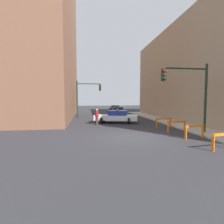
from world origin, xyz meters
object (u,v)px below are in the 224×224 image
Objects in this scene: parked_car_near at (118,111)px; police_car at (116,116)px; traffic_light_near at (192,88)px; barrier_front at (224,138)px; pedestrian_crossing at (97,117)px; barrier_back at (176,125)px; traffic_light_far at (85,94)px; parked_car_mid at (115,108)px; barrier_mid at (194,129)px; barrier_corner at (164,121)px.

police_car is at bearing -97.72° from parked_car_near.
barrier_front is (-0.72, -4.11, -2.91)m from traffic_light_near.
barrier_back is (6.14, -4.96, -0.24)m from pedestrian_crossing.
pedestrian_crossing is at bearing -79.63° from traffic_light_far.
parked_car_mid is (2.81, 18.28, -0.05)m from police_car.
traffic_light_near is 3.28× the size of barrier_front.
barrier_front is at bearing -93.21° from barrier_mid.
traffic_light_near is 1.00× the size of traffic_light_far.
traffic_light_far is 1.21× the size of parked_car_mid.
barrier_mid is 4.55m from barrier_corner.
parked_car_near is 21.68m from barrier_front.
traffic_light_near is 17.90m from parked_car_near.
barrier_back is (-0.09, 2.24, 0.00)m from barrier_mid.
traffic_light_near is 8.80m from police_car.
traffic_light_far reaches higher than police_car.
pedestrian_crossing is 6.66m from barrier_corner.
barrier_mid is at bearing -112.57° from traffic_light_near.
barrier_mid is (-0.56, -1.35, -2.91)m from traffic_light_near.
police_car is at bearing 123.10° from traffic_light_near.
pedestrian_crossing is 1.04× the size of barrier_back.
parked_car_near is (-2.52, 17.49, -2.86)m from traffic_light_near.
parked_car_near is 2.65× the size of pedestrian_crossing.
traffic_light_near reaches higher than parked_car_mid.
barrier_back is at bearing -89.23° from barrier_corner.
parked_car_near and parked_car_mid have the same top height.
barrier_mid and barrier_back have the same top height.
barrier_corner is at bearing 102.08° from traffic_light_near.
parked_car_mid is 2.59× the size of pedestrian_crossing.
barrier_back is (3.90, -6.10, -0.11)m from police_car.
police_car is at bearing 109.09° from barrier_front.
parked_car_near is 2.75× the size of barrier_corner.
pedestrian_crossing is at bearing 139.26° from traffic_light_near.
police_car is 1.16× the size of parked_car_mid.
parked_car_mid is 20.06m from pedestrian_crossing.
barrier_front is (7.32, -16.75, -2.78)m from traffic_light_far.
barrier_back is (0.06, 5.00, 0.00)m from barrier_front.
traffic_light_near reaches higher than barrier_corner.
traffic_light_far is 3.26× the size of barrier_corner.
barrier_mid is at bearing -140.32° from police_car.
pedestrian_crossing is 1.05× the size of barrier_front.
traffic_light_near reaches higher than barrier_back.
parked_car_mid is at bearing 63.51° from traffic_light_far.
pedestrian_crossing is 11.67m from barrier_front.
traffic_light_far reaches higher than parked_car_near.
pedestrian_crossing is at bearing -106.89° from parked_car_near.
traffic_light_near is 9.35m from pedestrian_crossing.
barrier_corner is at bearing 91.56° from barrier_mid.
barrier_mid is (7.47, -13.99, -2.78)m from traffic_light_far.
police_car is 7.24m from barrier_back.
traffic_light_near is 1.21× the size of parked_car_mid.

